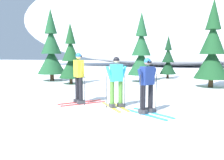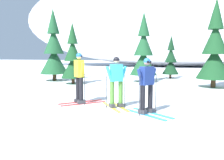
# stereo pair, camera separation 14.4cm
# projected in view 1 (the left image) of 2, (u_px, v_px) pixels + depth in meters

# --- Properties ---
(ground_plane) EXTENTS (120.00, 120.00, 0.00)m
(ground_plane) POSITION_uv_depth(u_px,v_px,m) (105.00, 114.00, 7.14)
(ground_plane) COLOR white
(skier_yellow_jacket) EXTENTS (1.56, 1.50, 1.85)m
(skier_yellow_jacket) POSITION_uv_depth(u_px,v_px,m) (79.00, 77.00, 8.61)
(skier_yellow_jacket) COLOR red
(skier_yellow_jacket) RESTS_ON ground
(skier_cyan_jacket) EXTENTS (1.23, 1.52, 1.73)m
(skier_cyan_jacket) POSITION_uv_depth(u_px,v_px,m) (116.00, 81.00, 7.94)
(skier_cyan_jacket) COLOR gold
(skier_cyan_jacket) RESTS_ON ground
(skier_navy_jacket) EXTENTS (1.55, 1.34, 1.70)m
(skier_navy_jacket) POSITION_uv_depth(u_px,v_px,m) (147.00, 85.00, 7.15)
(skier_navy_jacket) COLOR #2893CC
(skier_navy_jacket) RESTS_ON ground
(pine_tree_far_left) EXTENTS (1.88, 1.88, 4.86)m
(pine_tree_far_left) POSITION_uv_depth(u_px,v_px,m) (51.00, 51.00, 15.98)
(pine_tree_far_left) COLOR #47301E
(pine_tree_far_left) RESTS_ON ground
(pine_tree_left) EXTENTS (1.43, 1.43, 3.71)m
(pine_tree_left) POSITION_uv_depth(u_px,v_px,m) (71.00, 58.00, 14.32)
(pine_tree_left) COLOR #47301E
(pine_tree_left) RESTS_ON ground
(pine_tree_center_left) EXTENTS (1.75, 1.75, 4.54)m
(pine_tree_center_left) POSITION_uv_depth(u_px,v_px,m) (141.00, 53.00, 15.48)
(pine_tree_center_left) COLOR #47301E
(pine_tree_center_left) RESTS_ON ground
(pine_tree_center_right) EXTENTS (1.23, 1.23, 3.20)m
(pine_tree_center_right) POSITION_uv_depth(u_px,v_px,m) (168.00, 60.00, 17.72)
(pine_tree_center_right) COLOR #47301E
(pine_tree_center_right) RESTS_ON ground
(pine_tree_right) EXTENTS (1.85, 1.85, 4.78)m
(pine_tree_right) POSITION_uv_depth(u_px,v_px,m) (212.00, 51.00, 12.81)
(pine_tree_right) COLOR #47301E
(pine_tree_right) RESTS_ON ground
(snow_ridge_background) EXTENTS (47.09, 15.99, 14.25)m
(snow_ridge_background) POSITION_uv_depth(u_px,v_px,m) (172.00, 17.00, 34.09)
(snow_ridge_background) COLOR white
(snow_ridge_background) RESTS_ON ground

